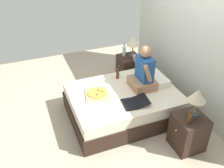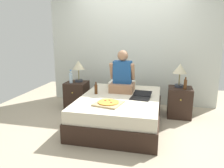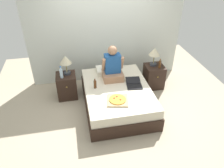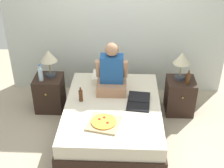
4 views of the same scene
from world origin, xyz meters
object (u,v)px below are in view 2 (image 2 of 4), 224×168
(person_seated, at_px, (122,76))
(pizza_box, at_px, (108,103))
(lamp_on_right_nightstand, at_px, (180,70))
(beer_bottle_on_bed, at_px, (96,89))
(lamp_on_left_nightstand, at_px, (78,67))
(nightstand_right, at_px, (179,102))
(beer_bottle, at_px, (185,84))
(laptop, at_px, (141,97))
(nightstand_left, at_px, (77,95))
(water_bottle, at_px, (71,78))
(bed, at_px, (120,110))

(person_seated, xyz_separation_m, pizza_box, (-0.07, -0.82, -0.27))
(lamp_on_right_nightstand, relative_size, pizza_box, 0.95)
(beer_bottle_on_bed, bearing_deg, lamp_on_left_nightstand, 134.22)
(nightstand_right, height_order, lamp_on_right_nightstand, lamp_on_right_nightstand)
(beer_bottle_on_bed, bearing_deg, pizza_box, -55.16)
(beer_bottle, relative_size, laptop, 0.52)
(lamp_on_left_nightstand, height_order, beer_bottle, lamp_on_left_nightstand)
(nightstand_left, distance_m, person_seated, 1.17)
(pizza_box, bearing_deg, water_bottle, 137.45)
(nightstand_left, distance_m, beer_bottle_on_bed, 0.85)
(bed, height_order, person_seated, person_seated)
(lamp_on_right_nightstand, height_order, laptop, lamp_on_right_nightstand)
(person_seated, bearing_deg, beer_bottle_on_bed, -145.35)
(nightstand_left, bearing_deg, beer_bottle_on_bed, -41.18)
(lamp_on_right_nightstand, bearing_deg, beer_bottle_on_bed, -159.00)
(nightstand_right, distance_m, beer_bottle_on_bed, 1.64)
(nightstand_right, distance_m, person_seated, 1.22)
(lamp_on_right_nightstand, distance_m, beer_bottle, 0.29)
(nightstand_left, relative_size, lamp_on_right_nightstand, 1.28)
(beer_bottle, bearing_deg, pizza_box, -142.33)
(water_bottle, distance_m, beer_bottle, 2.27)
(beer_bottle, bearing_deg, nightstand_left, 177.38)
(laptop, distance_m, pizza_box, 0.65)
(bed, bearing_deg, person_seated, 94.32)
(lamp_on_left_nightstand, distance_m, beer_bottle, 2.16)
(beer_bottle_on_bed, bearing_deg, bed, -9.64)
(nightstand_left, distance_m, lamp_on_left_nightstand, 0.62)
(bed, bearing_deg, beer_bottle_on_bed, 170.36)
(nightstand_right, bearing_deg, nightstand_left, 180.00)
(lamp_on_right_nightstand, bearing_deg, beer_bottle, -56.31)
(bed, relative_size, lamp_on_right_nightstand, 4.18)
(water_bottle, bearing_deg, nightstand_left, 48.35)
(water_bottle, distance_m, beer_bottle_on_bed, 0.81)
(nightstand_left, xyz_separation_m, nightstand_right, (2.12, 0.00, 0.00))
(person_seated, bearing_deg, bed, -85.68)
(pizza_box, relative_size, beer_bottle_on_bed, 2.16)
(beer_bottle, bearing_deg, lamp_on_right_nightstand, 123.69)
(water_bottle, height_order, lamp_on_right_nightstand, lamp_on_right_nightstand)
(pizza_box, height_order, beer_bottle_on_bed, beer_bottle_on_bed)
(beer_bottle_on_bed, bearing_deg, nightstand_left, 138.82)
(bed, distance_m, beer_bottle_on_bed, 0.58)
(lamp_on_left_nightstand, bearing_deg, nightstand_right, -1.38)
(nightstand_right, distance_m, beer_bottle, 0.40)
(lamp_on_left_nightstand, bearing_deg, beer_bottle_on_bed, -45.78)
(beer_bottle_on_bed, bearing_deg, laptop, -4.47)
(lamp_on_left_nightstand, relative_size, person_seated, 0.58)
(nightstand_right, bearing_deg, bed, -150.43)
(water_bottle, bearing_deg, lamp_on_left_nightstand, 49.40)
(water_bottle, bearing_deg, pizza_box, -42.55)
(beer_bottle, relative_size, pizza_box, 0.48)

